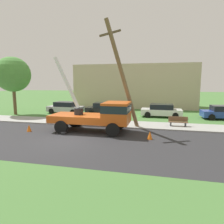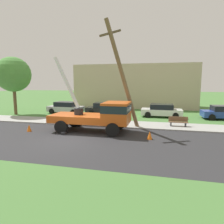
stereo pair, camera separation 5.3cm
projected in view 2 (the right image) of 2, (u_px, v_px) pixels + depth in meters
name	position (u px, v px, depth m)	size (l,w,h in m)	color
ground_plane	(110.00, 113.00, 25.14)	(120.00, 120.00, 0.00)	#477538
road_asphalt	(68.00, 139.00, 13.59)	(80.00, 8.26, 0.01)	#2B2B2D
sidewalk_strip	(94.00, 123.00, 18.94)	(80.00, 2.87, 0.10)	#9E9E99
utility_truck	(100.00, 114.00, 15.47)	(6.76, 3.20, 5.98)	#C65119
leaning_utility_pole	(122.00, 75.00, 15.99)	(2.99, 2.32, 8.63)	brown
traffic_cone_ahead	(150.00, 135.00, 13.58)	(0.36, 0.36, 0.56)	orange
traffic_cone_behind	(29.00, 128.00, 15.76)	(0.36, 0.36, 0.56)	orange
parked_sedan_silver	(66.00, 107.00, 24.89)	(4.50, 2.19, 1.42)	#B7B7BF
parked_sedan_black	(105.00, 109.00, 23.85)	(4.50, 2.19, 1.42)	black
parked_sedan_white	(162.00, 111.00, 22.26)	(4.41, 2.03, 1.42)	silver
parked_sedan_blue	(224.00, 112.00, 20.82)	(4.52, 2.22, 1.42)	#263F99
park_bench	(178.00, 122.00, 17.23)	(1.60, 0.45, 0.90)	brown
roadside_tree_far	(13.00, 75.00, 23.37)	(4.03, 4.03, 6.74)	brown
lowrise_building_backdrop	(135.00, 86.00, 31.28)	(18.00, 6.00, 6.40)	#C6B293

